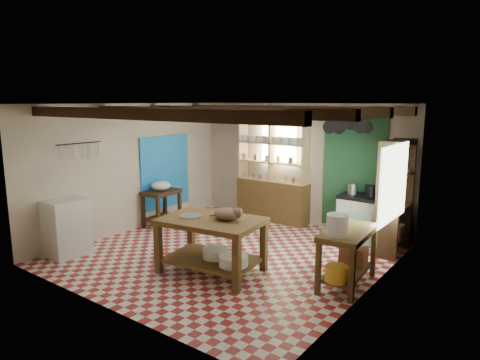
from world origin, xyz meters
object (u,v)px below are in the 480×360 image
Objects in this scene: stove at (363,218)px; right_counter at (347,258)px; prep_table at (162,208)px; cat at (227,214)px; work_table at (211,245)px; white_cabinet at (67,227)px.

stove is 0.77× the size of right_counter.
prep_table is 0.67× the size of right_counter.
cat is at bearing -160.86° from right_counter.
stove is at bearing 50.97° from cat.
stove is at bearing 57.50° from work_table.
white_cabinet reaches higher than stove.
prep_table is 2.20m from white_cabinet.
work_table reaches higher than right_counter.
white_cabinet is at bearing -94.22° from prep_table.
right_counter is at bearing 5.59° from cat.
cat is at bearing -110.96° from stove.
stove is 1.15× the size of prep_table.
right_counter is at bearing 15.06° from work_table.
right_counter is at bearing 22.87° from white_cabinet.
cat reaches higher than work_table.
work_table is 2.06m from right_counter.
work_table is 1.96× the size of prep_table.
work_table is at bearing -178.69° from cat.
prep_table is 1.85× the size of cat.
stove is 0.91× the size of white_cabinet.
work_table reaches higher than prep_table.
cat reaches higher than white_cabinet.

